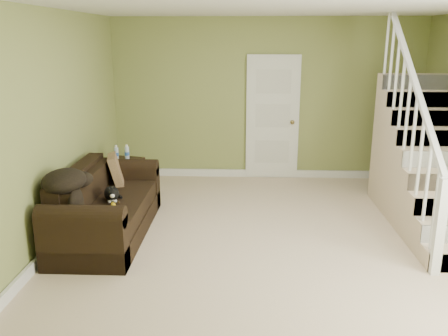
# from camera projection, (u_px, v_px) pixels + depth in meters

# --- Properties ---
(floor) EXTENTS (5.00, 5.50, 0.01)m
(floor) POSITION_uv_depth(u_px,v_px,m) (275.00, 245.00, 5.41)
(floor) COLOR #CBB192
(floor) RESTS_ON ground
(ceiling) EXTENTS (5.00, 5.50, 0.01)m
(ceiling) POSITION_uv_depth(u_px,v_px,m) (282.00, 5.00, 4.71)
(ceiling) COLOR white
(ceiling) RESTS_ON wall_back
(wall_back) EXTENTS (5.00, 0.04, 2.60)m
(wall_back) POSITION_uv_depth(u_px,v_px,m) (267.00, 100.00, 7.71)
(wall_back) COLOR #85904D
(wall_back) RESTS_ON floor
(wall_front) EXTENTS (5.00, 0.04, 2.60)m
(wall_front) POSITION_uv_depth(u_px,v_px,m) (315.00, 239.00, 2.41)
(wall_front) COLOR #85904D
(wall_front) RESTS_ON floor
(wall_left) EXTENTS (0.04, 5.50, 2.60)m
(wall_left) POSITION_uv_depth(u_px,v_px,m) (48.00, 131.00, 5.16)
(wall_left) COLOR #85904D
(wall_left) RESTS_ON floor
(baseboard_back) EXTENTS (5.00, 0.04, 0.12)m
(baseboard_back) POSITION_uv_depth(u_px,v_px,m) (265.00, 173.00, 8.01)
(baseboard_back) COLOR white
(baseboard_back) RESTS_ON floor
(baseboard_left) EXTENTS (0.04, 5.50, 0.12)m
(baseboard_left) POSITION_uv_depth(u_px,v_px,m) (62.00, 236.00, 5.49)
(baseboard_left) COLOR white
(baseboard_left) RESTS_ON floor
(door) EXTENTS (0.86, 0.12, 2.02)m
(door) POSITION_uv_depth(u_px,v_px,m) (273.00, 118.00, 7.74)
(door) COLOR white
(door) RESTS_ON floor
(staircase) EXTENTS (1.00, 2.51, 2.82)m
(staircase) POSITION_uv_depth(u_px,v_px,m) (427.00, 170.00, 6.09)
(staircase) COLOR #CBB192
(staircase) RESTS_ON floor
(sofa) EXTENTS (0.88, 2.05, 0.81)m
(sofa) POSITION_uv_depth(u_px,v_px,m) (104.00, 210.00, 5.63)
(sofa) COLOR black
(sofa) RESTS_ON floor
(side_table) EXTENTS (0.57, 0.57, 0.80)m
(side_table) POSITION_uv_depth(u_px,v_px,m) (124.00, 179.00, 6.91)
(side_table) COLOR black
(side_table) RESTS_ON floor
(cat) EXTENTS (0.28, 0.45, 0.22)m
(cat) POSITION_uv_depth(u_px,v_px,m) (111.00, 194.00, 5.53)
(cat) COLOR black
(cat) RESTS_ON sofa
(banana) EXTENTS (0.12, 0.20, 0.05)m
(banana) POSITION_uv_depth(u_px,v_px,m) (113.00, 205.00, 5.32)
(banana) COLOR gold
(banana) RESTS_ON sofa
(throw_pillow) EXTENTS (0.28, 0.44, 0.41)m
(throw_pillow) POSITION_uv_depth(u_px,v_px,m) (116.00, 170.00, 6.17)
(throw_pillow) COLOR #4E311F
(throw_pillow) RESTS_ON sofa
(throw_blanket) EXTENTS (0.55, 0.66, 0.24)m
(throw_blanket) POSITION_uv_depth(u_px,v_px,m) (64.00, 181.00, 4.95)
(throw_blanket) COLOR black
(throw_blanket) RESTS_ON sofa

